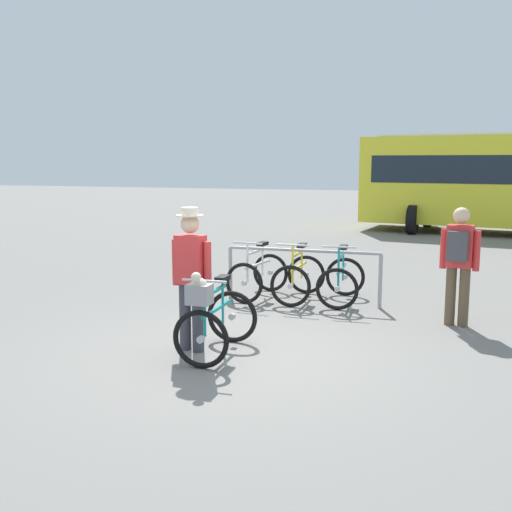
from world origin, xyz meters
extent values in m
plane|color=slate|center=(0.00, 0.00, 0.00)|extent=(80.00, 80.00, 0.00)
cylinder|color=#99999E|center=(-1.06, 2.80, 0.42)|extent=(0.06, 0.06, 0.85)
cylinder|color=#99999E|center=(1.39, 2.82, 0.42)|extent=(0.06, 0.06, 0.85)
cylinder|color=#99999E|center=(0.16, 2.81, 0.85)|extent=(2.45, 0.07, 0.05)
torus|color=black|center=(-0.57, 3.49, 0.33)|extent=(0.67, 0.18, 0.66)
cylinder|color=#B7B7BC|center=(-0.57, 3.49, 0.33)|extent=(0.09, 0.07, 0.08)
torus|color=black|center=(-0.72, 2.48, 0.33)|extent=(0.67, 0.18, 0.66)
cylinder|color=#B7B7BC|center=(-0.72, 2.48, 0.33)|extent=(0.09, 0.07, 0.08)
cube|color=silver|center=(-0.64, 2.99, 0.56)|extent=(0.16, 0.91, 0.04)
cube|color=silver|center=(-0.65, 2.94, 0.78)|extent=(0.12, 0.61, 0.04)
cylinder|color=silver|center=(-0.62, 3.17, 0.60)|extent=(0.03, 0.03, 0.55)
cube|color=black|center=(-0.62, 3.17, 0.88)|extent=(0.15, 0.25, 0.06)
cylinder|color=silver|center=(-0.70, 2.60, 0.65)|extent=(0.03, 0.03, 0.63)
cylinder|color=#B7B7BC|center=(-0.70, 2.60, 0.96)|extent=(0.52, 0.10, 0.03)
torus|color=black|center=(0.07, 3.50, 0.33)|extent=(0.66, 0.11, 0.66)
cylinder|color=#B7B7BC|center=(0.07, 3.50, 0.33)|extent=(0.08, 0.07, 0.08)
torus|color=black|center=(0.05, 2.48, 0.33)|extent=(0.66, 0.11, 0.66)
cylinder|color=#B7B7BC|center=(0.05, 2.48, 0.33)|extent=(0.08, 0.07, 0.08)
cube|color=yellow|center=(0.06, 2.99, 0.56)|extent=(0.05, 0.92, 0.04)
cube|color=yellow|center=(0.05, 2.94, 0.78)|extent=(0.05, 0.61, 0.04)
cylinder|color=yellow|center=(0.06, 3.17, 0.60)|extent=(0.03, 0.03, 0.55)
cube|color=black|center=(0.06, 3.17, 0.88)|extent=(0.12, 0.24, 0.06)
cylinder|color=yellow|center=(0.05, 2.60, 0.65)|extent=(0.03, 0.03, 0.63)
cylinder|color=#B7B7BC|center=(0.05, 2.60, 0.96)|extent=(0.52, 0.04, 0.03)
torus|color=black|center=(0.73, 3.51, 0.33)|extent=(0.66, 0.13, 0.66)
cylinder|color=#B7B7BC|center=(0.73, 3.51, 0.33)|extent=(0.08, 0.07, 0.08)
torus|color=black|center=(0.78, 2.49, 0.33)|extent=(0.66, 0.13, 0.66)
cylinder|color=#B7B7BC|center=(0.78, 2.49, 0.33)|extent=(0.08, 0.07, 0.08)
cube|color=teal|center=(0.76, 3.00, 0.56)|extent=(0.07, 0.92, 0.04)
cube|color=teal|center=(0.76, 2.95, 0.78)|extent=(0.06, 0.61, 0.04)
cylinder|color=teal|center=(0.75, 3.18, 0.60)|extent=(0.03, 0.03, 0.55)
cube|color=black|center=(0.75, 3.18, 0.88)|extent=(0.13, 0.24, 0.06)
cylinder|color=teal|center=(0.77, 2.61, 0.65)|extent=(0.03, 0.03, 0.63)
cylinder|color=#B7B7BC|center=(0.77, 2.61, 0.96)|extent=(0.52, 0.05, 0.03)
torus|color=black|center=(-0.19, 0.46, 0.33)|extent=(0.66, 0.06, 0.66)
cylinder|color=#B7B7BC|center=(-0.19, 0.46, 0.33)|extent=(0.08, 0.06, 0.08)
torus|color=black|center=(-0.19, -0.56, 0.33)|extent=(0.66, 0.06, 0.66)
cylinder|color=#B7B7BC|center=(-0.19, -0.56, 0.33)|extent=(0.08, 0.06, 0.08)
cube|color=teal|center=(-0.19, -0.05, 0.56)|extent=(0.04, 0.92, 0.04)
cube|color=teal|center=(-0.19, -0.10, 0.78)|extent=(0.04, 0.61, 0.04)
cylinder|color=teal|center=(-0.19, 0.13, 0.60)|extent=(0.03, 0.03, 0.55)
cube|color=black|center=(-0.19, 0.13, 0.88)|extent=(0.12, 0.24, 0.06)
cylinder|color=teal|center=(-0.19, -0.44, 0.65)|extent=(0.03, 0.03, 0.63)
cylinder|color=#B7B7BC|center=(-0.19, -0.44, 0.96)|extent=(0.52, 0.03, 0.03)
cube|color=gray|center=(-0.19, -0.58, 0.84)|extent=(0.26, 0.20, 0.22)
ellipsoid|color=beige|center=(-0.19, -0.58, 0.94)|extent=(0.18, 0.16, 0.16)
sphere|color=beige|center=(-0.19, -0.66, 1.04)|extent=(0.11, 0.11, 0.11)
cylinder|color=#383842|center=(-0.63, 0.01, 0.41)|extent=(0.14, 0.14, 0.82)
cylinder|color=#383842|center=(-0.45, -0.01, 0.41)|extent=(0.14, 0.14, 0.82)
cube|color=red|center=(-0.54, 0.00, 1.11)|extent=(0.37, 0.25, 0.58)
cylinder|color=red|center=(-0.75, 0.05, 1.06)|extent=(0.09, 0.09, 0.55)
cylinder|color=red|center=(-0.32, -0.01, 1.06)|extent=(0.09, 0.09, 0.55)
sphere|color=beige|center=(-0.54, 0.00, 1.53)|extent=(0.22, 0.22, 0.22)
cylinder|color=beige|center=(-0.54, 0.00, 1.63)|extent=(0.32, 0.32, 0.02)
cylinder|color=beige|center=(-0.54, 0.00, 1.68)|extent=(0.20, 0.20, 0.09)
cylinder|color=brown|center=(2.42, 2.15, 0.41)|extent=(0.14, 0.14, 0.82)
cylinder|color=brown|center=(2.59, 2.12, 0.41)|extent=(0.14, 0.14, 0.82)
cube|color=red|center=(2.51, 2.14, 1.11)|extent=(0.37, 0.27, 0.58)
cylinder|color=red|center=(2.29, 2.20, 1.06)|extent=(0.09, 0.09, 0.55)
cylinder|color=red|center=(2.72, 2.11, 1.06)|extent=(0.09, 0.09, 0.55)
sphere|color=beige|center=(2.51, 2.14, 1.53)|extent=(0.22, 0.22, 0.22)
cube|color=#3F3F44|center=(2.47, 1.98, 1.13)|extent=(0.28, 0.19, 0.40)
cylinder|color=black|center=(1.31, 12.80, 0.45)|extent=(0.38, 0.93, 0.90)
cylinder|color=black|center=(1.68, 15.28, 0.45)|extent=(0.38, 0.93, 0.90)
camera|label=1|loc=(2.32, -6.45, 2.26)|focal=42.39mm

